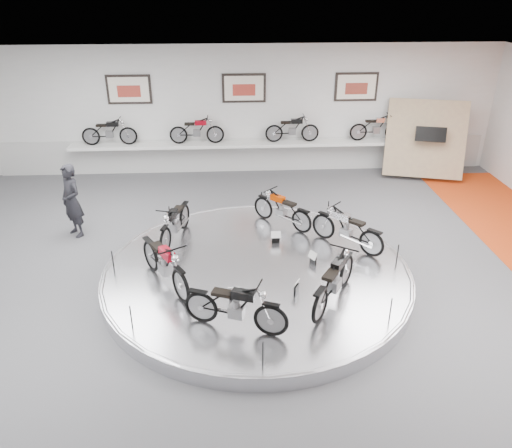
{
  "coord_description": "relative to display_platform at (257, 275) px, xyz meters",
  "views": [
    {
      "loc": [
        -0.54,
        -8.61,
        5.79
      ],
      "look_at": [
        0.0,
        0.6,
        1.19
      ],
      "focal_mm": 35.0,
      "sensor_mm": 36.0,
      "label": 1
    }
  ],
  "objects": [
    {
      "name": "shelf_bike_c",
      "position": [
        1.5,
        6.4,
        1.27
      ],
      "size": [
        1.22,
        0.43,
        0.73
      ],
      "primitive_type": null,
      "color": "black",
      "rests_on": "shelf"
    },
    {
      "name": "shelf_bike_a",
      "position": [
        -4.2,
        6.4,
        1.27
      ],
      "size": [
        1.22,
        0.43,
        0.73
      ],
      "primitive_type": null,
      "color": "black",
      "rests_on": "shelf"
    },
    {
      "name": "shelf_bike_d",
      "position": [
        4.2,
        6.4,
        1.27
      ],
      "size": [
        1.22,
        0.43,
        0.73
      ],
      "primitive_type": null,
      "color": "silver",
      "rests_on": "shelf"
    },
    {
      "name": "display_panel",
      "position": [
        5.6,
        5.8,
        1.1
      ],
      "size": [
        2.56,
        1.52,
        2.3
      ],
      "primitive_type": "cube",
      "rotation": [
        -0.35,
        0.0,
        -0.26
      ],
      "color": "tan",
      "rests_on": "floor"
    },
    {
      "name": "bike_a",
      "position": [
        2.06,
        0.82,
        0.61
      ],
      "size": [
        1.51,
        1.5,
        0.93
      ],
      "primitive_type": null,
      "rotation": [
        0.0,
        0.0,
        2.36
      ],
      "color": "silver",
      "rests_on": "display_platform"
    },
    {
      "name": "dado_band",
      "position": [
        0.0,
        6.68,
        0.4
      ],
      "size": [
        15.68,
        0.04,
        1.1
      ],
      "primitive_type": "cube",
      "color": "#BCBCBA",
      "rests_on": "floor"
    },
    {
      "name": "floor",
      "position": [
        0.0,
        -0.3,
        -0.15
      ],
      "size": [
        16.0,
        16.0,
        0.0
      ],
      "primitive_type": "plane",
      "color": "#4F4F51",
      "rests_on": "ground"
    },
    {
      "name": "bike_f",
      "position": [
        1.35,
        -1.27,
        0.64
      ],
      "size": [
        1.39,
        1.72,
        0.98
      ],
      "primitive_type": null,
      "rotation": [
        0.0,
        0.0,
        7.29
      ],
      "color": "black",
      "rests_on": "display_platform"
    },
    {
      "name": "visitor",
      "position": [
        -4.35,
        2.37,
        0.77
      ],
      "size": [
        0.78,
        0.78,
        1.83
      ],
      "primitive_type": "imported",
      "rotation": [
        0.0,
        0.0,
        -0.8
      ],
      "color": "black",
      "rests_on": "floor"
    },
    {
      "name": "bike_b",
      "position": [
        0.73,
        1.99,
        0.59
      ],
      "size": [
        1.43,
        1.41,
        0.87
      ],
      "primitive_type": null,
      "rotation": [
        0.0,
        0.0,
        2.37
      ],
      "color": "#AF3000",
      "rests_on": "display_platform"
    },
    {
      "name": "bike_c",
      "position": [
        -1.79,
        1.38,
        0.61
      ],
      "size": [
        0.95,
        1.65,
        0.92
      ],
      "primitive_type": null,
      "rotation": [
        0.0,
        0.0,
        4.44
      ],
      "color": "black",
      "rests_on": "display_platform"
    },
    {
      "name": "shelf_bike_b",
      "position": [
        -1.5,
        6.4,
        1.27
      ],
      "size": [
        1.22,
        0.43,
        0.73
      ],
      "primitive_type": null,
      "color": "maroon",
      "rests_on": "shelf"
    },
    {
      "name": "poster_right",
      "position": [
        3.5,
        6.66,
        2.55
      ],
      "size": [
        1.35,
        0.06,
        0.88
      ],
      "primitive_type": "cube",
      "color": "white",
      "rests_on": "wall_back"
    },
    {
      "name": "poster_left",
      "position": [
        -3.5,
        6.66,
        2.55
      ],
      "size": [
        1.35,
        0.06,
        0.88
      ],
      "primitive_type": "cube",
      "color": "white",
      "rests_on": "wall_back"
    },
    {
      "name": "shelf",
      "position": [
        0.0,
        6.4,
        0.85
      ],
      "size": [
        11.0,
        0.55,
        0.1
      ],
      "primitive_type": "cube",
      "color": "silver",
      "rests_on": "wall_back"
    },
    {
      "name": "wall_back",
      "position": [
        0.0,
        6.7,
        1.85
      ],
      "size": [
        16.0,
        0.0,
        16.0
      ],
      "primitive_type": "plane",
      "rotation": [
        1.57,
        0.0,
        0.0
      ],
      "color": "silver",
      "rests_on": "floor"
    },
    {
      "name": "poster_center",
      "position": [
        0.0,
        6.66,
        2.55
      ],
      "size": [
        1.35,
        0.06,
        0.88
      ],
      "primitive_type": "cube",
      "color": "white",
      "rests_on": "wall_back"
    },
    {
      "name": "ceiling",
      "position": [
        0.0,
        -0.3,
        3.85
      ],
      "size": [
        16.0,
        16.0,
        0.0
      ],
      "primitive_type": "plane",
      "rotation": [
        3.14,
        0.0,
        0.0
      ],
      "color": "white",
      "rests_on": "wall_back"
    },
    {
      "name": "display_platform",
      "position": [
        0.0,
        0.0,
        0.0
      ],
      "size": [
        6.4,
        6.4,
        0.3
      ],
      "primitive_type": "cylinder",
      "color": "silver",
      "rests_on": "floor"
    },
    {
      "name": "bike_e",
      "position": [
        -0.48,
        -1.95,
        0.62
      ],
      "size": [
        1.69,
        1.09,
        0.94
      ],
      "primitive_type": null,
      "rotation": [
        0.0,
        0.0,
        5.92
      ],
      "color": "black",
      "rests_on": "display_platform"
    },
    {
      "name": "bike_d",
      "position": [
        -1.83,
        -0.49,
        0.65
      ],
      "size": [
        1.39,
        1.76,
        1.0
      ],
      "primitive_type": null,
      "rotation": [
        0.0,
        0.0,
        5.26
      ],
      "color": "maroon",
      "rests_on": "display_platform"
    },
    {
      "name": "platform_rim",
      "position": [
        0.0,
        0.0,
        0.12
      ],
      "size": [
        6.4,
        6.4,
        0.1
      ],
      "primitive_type": "torus",
      "color": "#B2B2BA",
      "rests_on": "display_platform"
    }
  ]
}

